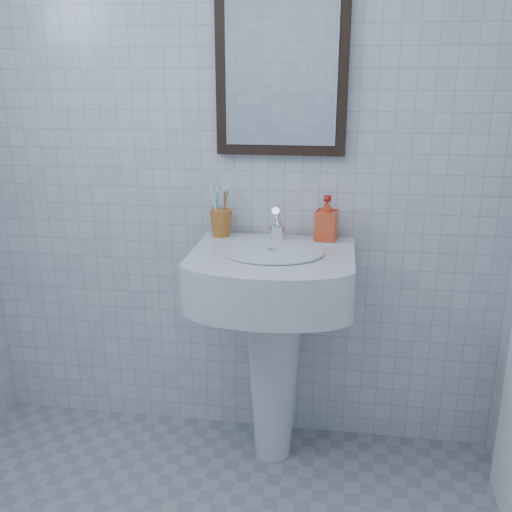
# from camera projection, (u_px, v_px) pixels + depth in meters

# --- Properties ---
(wall_back) EXTENTS (2.20, 0.02, 2.50)m
(wall_back) POSITION_uv_depth(u_px,v_px,m) (234.00, 151.00, 2.27)
(wall_back) COLOR silver
(wall_back) RESTS_ON ground
(washbasin) EXTENTS (0.60, 0.44, 0.93)m
(washbasin) POSITION_uv_depth(u_px,v_px,m) (273.00, 320.00, 2.23)
(washbasin) COLOR silver
(washbasin) RESTS_ON ground
(faucet) EXTENTS (0.06, 0.13, 0.14)m
(faucet) POSITION_uv_depth(u_px,v_px,m) (277.00, 226.00, 2.23)
(faucet) COLOR white
(faucet) RESTS_ON washbasin
(toothbrush_cup) EXTENTS (0.11, 0.11, 0.11)m
(toothbrush_cup) POSITION_uv_depth(u_px,v_px,m) (221.00, 223.00, 2.28)
(toothbrush_cup) COLOR #B26722
(toothbrush_cup) RESTS_ON washbasin
(soap_dispenser) EXTENTS (0.09, 0.09, 0.18)m
(soap_dispenser) POSITION_uv_depth(u_px,v_px,m) (327.00, 218.00, 2.22)
(soap_dispenser) COLOR red
(soap_dispenser) RESTS_ON washbasin
(wall_mirror) EXTENTS (0.50, 0.04, 0.62)m
(wall_mirror) POSITION_uv_depth(u_px,v_px,m) (281.00, 72.00, 2.13)
(wall_mirror) COLOR black
(wall_mirror) RESTS_ON wall_back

